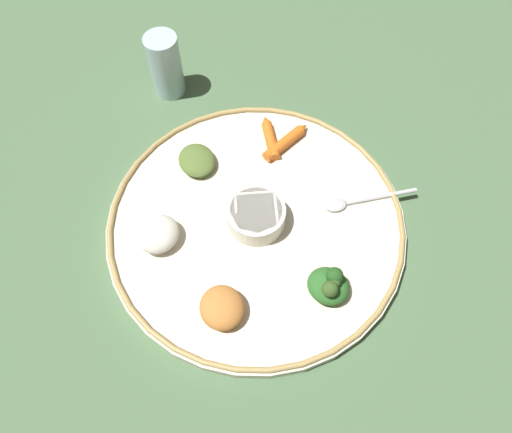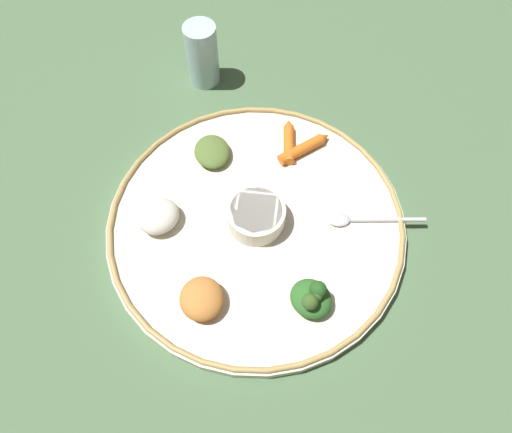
{
  "view_description": "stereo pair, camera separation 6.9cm",
  "coord_description": "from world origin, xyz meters",
  "px_view_note": "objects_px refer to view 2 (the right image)",
  "views": [
    {
      "loc": [
        -0.1,
        0.32,
        0.64
      ],
      "look_at": [
        0.0,
        0.0,
        0.03
      ],
      "focal_mm": 32.63,
      "sensor_mm": 36.0,
      "label": 1
    },
    {
      "loc": [
        -0.17,
        0.29,
        0.64
      ],
      "look_at": [
        0.0,
        0.0,
        0.03
      ],
      "focal_mm": 32.63,
      "sensor_mm": 36.0,
      "label": 2
    }
  ],
  "objects_px": {
    "carrot_near_spoon": "(304,148)",
    "drinking_glass": "(203,58)",
    "center_bowl": "(256,215)",
    "carrot_outer": "(289,141)",
    "greens_pile": "(312,298)",
    "spoon": "(360,220)"
  },
  "relations": [
    {
      "from": "spoon",
      "to": "carrot_near_spoon",
      "type": "xyz_separation_m",
      "value": [
        0.13,
        -0.07,
        0.0
      ]
    },
    {
      "from": "center_bowl",
      "to": "spoon",
      "type": "distance_m",
      "value": 0.16
    },
    {
      "from": "spoon",
      "to": "drinking_glass",
      "type": "relative_size",
      "value": 1.18
    },
    {
      "from": "center_bowl",
      "to": "drinking_glass",
      "type": "relative_size",
      "value": 0.76
    },
    {
      "from": "spoon",
      "to": "carrot_outer",
      "type": "relative_size",
      "value": 1.62
    },
    {
      "from": "center_bowl",
      "to": "carrot_outer",
      "type": "relative_size",
      "value": 1.04
    },
    {
      "from": "center_bowl",
      "to": "carrot_outer",
      "type": "xyz_separation_m",
      "value": [
        0.03,
        -0.15,
        -0.01
      ]
    },
    {
      "from": "carrot_near_spoon",
      "to": "drinking_glass",
      "type": "distance_m",
      "value": 0.25
    },
    {
      "from": "spoon",
      "to": "greens_pile",
      "type": "height_order",
      "value": "greens_pile"
    },
    {
      "from": "center_bowl",
      "to": "spoon",
      "type": "bearing_deg",
      "value": -149.85
    },
    {
      "from": "spoon",
      "to": "carrot_outer",
      "type": "height_order",
      "value": "carrot_outer"
    },
    {
      "from": "greens_pile",
      "to": "carrot_outer",
      "type": "height_order",
      "value": "greens_pile"
    },
    {
      "from": "center_bowl",
      "to": "carrot_near_spoon",
      "type": "height_order",
      "value": "center_bowl"
    },
    {
      "from": "carrot_near_spoon",
      "to": "spoon",
      "type": "bearing_deg",
      "value": 150.82
    },
    {
      "from": "spoon",
      "to": "carrot_near_spoon",
      "type": "bearing_deg",
      "value": -29.18
    },
    {
      "from": "drinking_glass",
      "to": "greens_pile",
      "type": "bearing_deg",
      "value": 140.93
    },
    {
      "from": "carrot_near_spoon",
      "to": "drinking_glass",
      "type": "height_order",
      "value": "drinking_glass"
    },
    {
      "from": "spoon",
      "to": "carrot_near_spoon",
      "type": "height_order",
      "value": "carrot_near_spoon"
    },
    {
      "from": "greens_pile",
      "to": "center_bowl",
      "type": "bearing_deg",
      "value": -29.81
    },
    {
      "from": "spoon",
      "to": "drinking_glass",
      "type": "xyz_separation_m",
      "value": [
        0.37,
        -0.15,
        0.03
      ]
    },
    {
      "from": "spoon",
      "to": "center_bowl",
      "type": "bearing_deg",
      "value": 30.15
    },
    {
      "from": "greens_pile",
      "to": "carrot_near_spoon",
      "type": "bearing_deg",
      "value": -60.91
    }
  ]
}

